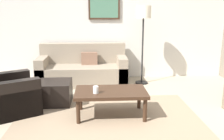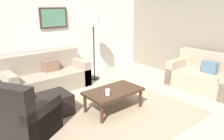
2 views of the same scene
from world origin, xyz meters
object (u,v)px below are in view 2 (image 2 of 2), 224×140
(armchair_leather, at_px, (22,120))
(coffee_table, at_px, (113,92))
(cup, at_px, (108,92))
(couch_loveseat, at_px, (204,77))
(couch_main, at_px, (46,77))
(ottoman, at_px, (55,104))
(lamp_standing, at_px, (93,27))
(framed_artwork, at_px, (54,18))

(armchair_leather, bearing_deg, coffee_table, -6.25)
(cup, bearing_deg, couch_loveseat, -9.97)
(couch_main, relative_size, coffee_table, 1.77)
(couch_loveseat, distance_m, cup, 2.69)
(armchair_leather, relative_size, ottoman, 1.94)
(cup, distance_m, lamp_standing, 2.31)
(couch_loveseat, relative_size, cup, 14.46)
(cup, xyz_separation_m, framed_artwork, (0.21, 2.39, 1.19))
(lamp_standing, xyz_separation_m, framed_artwork, (-0.82, 0.55, 0.25))
(couch_loveseat, relative_size, lamp_standing, 0.91)
(couch_main, bearing_deg, couch_loveseat, -39.91)
(couch_main, bearing_deg, lamp_standing, -6.89)
(couch_loveseat, bearing_deg, cup, 170.03)
(armchair_leather, distance_m, cup, 1.48)
(lamp_standing, bearing_deg, ottoman, -146.95)
(couch_loveseat, relative_size, ottoman, 2.78)
(coffee_table, height_order, framed_artwork, framed_artwork)
(coffee_table, distance_m, lamp_standing, 2.17)
(lamp_standing, distance_m, framed_artwork, 1.02)
(lamp_standing, bearing_deg, armchair_leather, -148.04)
(coffee_table, height_order, cup, cup)
(framed_artwork, bearing_deg, coffee_table, -89.37)
(cup, relative_size, framed_artwork, 0.15)
(coffee_table, distance_m, cup, 0.28)
(couch_main, xyz_separation_m, coffee_table, (0.53, -1.89, 0.06))
(coffee_table, bearing_deg, framed_artwork, 90.63)
(coffee_table, bearing_deg, armchair_leather, 173.75)
(couch_main, xyz_separation_m, framed_artwork, (0.50, 0.39, 1.36))
(couch_main, bearing_deg, cup, -81.58)
(couch_loveseat, xyz_separation_m, cup, (-2.65, 0.47, 0.16))
(couch_loveseat, height_order, armchair_leather, armchair_leather)
(couch_loveseat, bearing_deg, framed_artwork, 130.52)
(armchair_leather, height_order, framed_artwork, framed_artwork)
(armchair_leather, bearing_deg, ottoman, 29.21)
(lamp_standing, bearing_deg, couch_loveseat, -54.88)
(coffee_table, xyz_separation_m, lamp_standing, (0.80, 1.73, 1.05))
(couch_loveseat, height_order, framed_artwork, framed_artwork)
(ottoman, height_order, coffee_table, coffee_table)
(cup, bearing_deg, ottoman, 136.09)
(ottoman, bearing_deg, cup, -43.91)
(couch_main, xyz_separation_m, ottoman, (-0.43, -1.30, -0.10))
(couch_main, distance_m, cup, 2.02)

